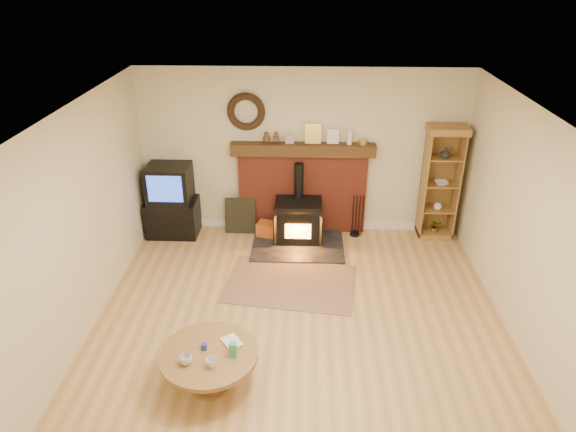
{
  "coord_description": "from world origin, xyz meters",
  "views": [
    {
      "loc": [
        0.03,
        -4.76,
        3.99
      ],
      "look_at": [
        -0.17,
        1.0,
        1.08
      ],
      "focal_mm": 32.0,
      "sensor_mm": 36.0,
      "label": 1
    }
  ],
  "objects_px": {
    "coffee_table": "(209,359)",
    "wood_stove": "(298,223)",
    "tv_unit": "(171,202)",
    "curio_cabinet": "(440,183)"
  },
  "relations": [
    {
      "from": "coffee_table",
      "to": "tv_unit",
      "type": "bearing_deg",
      "value": 109.38
    },
    {
      "from": "wood_stove",
      "to": "curio_cabinet",
      "type": "height_order",
      "value": "curio_cabinet"
    },
    {
      "from": "wood_stove",
      "to": "coffee_table",
      "type": "relative_size",
      "value": 1.39
    },
    {
      "from": "tv_unit",
      "to": "curio_cabinet",
      "type": "distance_m",
      "value": 4.18
    },
    {
      "from": "tv_unit",
      "to": "curio_cabinet",
      "type": "height_order",
      "value": "curio_cabinet"
    },
    {
      "from": "coffee_table",
      "to": "wood_stove",
      "type": "bearing_deg",
      "value": 74.48
    },
    {
      "from": "wood_stove",
      "to": "curio_cabinet",
      "type": "distance_m",
      "value": 2.26
    },
    {
      "from": "curio_cabinet",
      "to": "wood_stove",
      "type": "bearing_deg",
      "value": -172.52
    },
    {
      "from": "wood_stove",
      "to": "tv_unit",
      "type": "relative_size",
      "value": 1.2
    },
    {
      "from": "tv_unit",
      "to": "curio_cabinet",
      "type": "bearing_deg",
      "value": 1.16
    }
  ]
}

